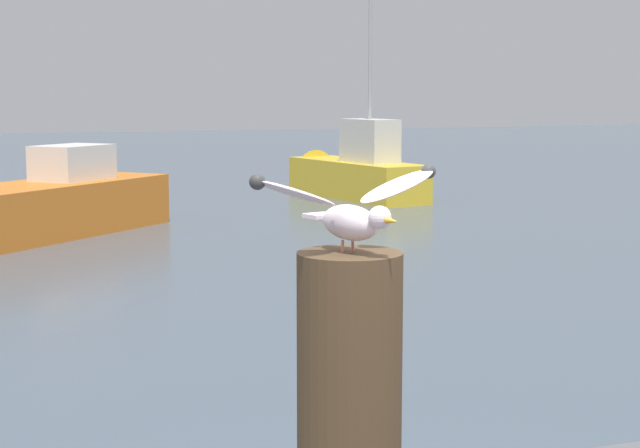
# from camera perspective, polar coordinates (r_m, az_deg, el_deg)

# --- Properties ---
(mooring_post) EXTENTS (0.30, 0.30, 0.85)m
(mooring_post) POSITION_cam_1_polar(r_m,az_deg,el_deg) (2.99, 1.63, -9.65)
(mooring_post) COLOR #4C3823
(mooring_post) RESTS_ON harbor_quay
(seagull) EXTENTS (0.63, 0.39, 0.24)m
(seagull) POSITION_cam_1_polar(r_m,az_deg,el_deg) (2.88, 1.71, 0.83)
(seagull) COLOR #C67560
(seagull) RESTS_ON mooring_post
(boat_orange) EXTENTS (5.60, 5.46, 1.77)m
(boat_orange) POSITION_cam_1_polar(r_m,az_deg,el_deg) (17.94, -16.57, 0.72)
(boat_orange) COLOR orange
(boat_orange) RESTS_ON ground_plane
(boat_yellow) EXTENTS (2.17, 5.26, 5.09)m
(boat_yellow) POSITION_cam_1_polar(r_m,az_deg,el_deg) (24.52, 1.53, 2.91)
(boat_yellow) COLOR yellow
(boat_yellow) RESTS_ON ground_plane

